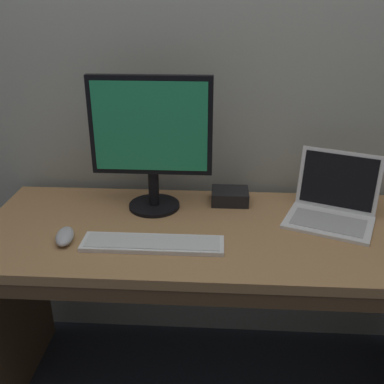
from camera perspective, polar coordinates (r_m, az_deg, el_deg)
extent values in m
cube|color=#A87A4C|center=(1.61, 3.74, -5.21)|extent=(1.72, 0.66, 0.03)
cube|color=brown|center=(2.00, -21.95, -13.80)|extent=(0.06, 0.60, 0.74)
cube|color=brown|center=(1.37, 3.68, -13.21)|extent=(1.65, 0.02, 0.05)
cube|color=white|center=(1.70, 16.96, -3.73)|extent=(0.36, 0.31, 0.01)
cube|color=#ACACAC|center=(1.69, 16.93, -3.67)|extent=(0.29, 0.22, 0.00)
cube|color=white|center=(1.77, 18.14, 1.39)|extent=(0.29, 0.16, 0.22)
cube|color=black|center=(1.77, 18.11, 1.36)|extent=(0.26, 0.14, 0.19)
cylinder|color=black|center=(1.76, -4.81, -1.71)|extent=(0.20, 0.20, 0.01)
cylinder|color=black|center=(1.73, -4.89, 0.53)|extent=(0.04, 0.04, 0.14)
cube|color=black|center=(1.63, -5.27, 8.36)|extent=(0.45, 0.03, 0.36)
cube|color=#23935B|center=(1.61, -5.36, 8.20)|extent=(0.41, 0.00, 0.32)
cube|color=white|center=(1.50, -5.02, -6.57)|extent=(0.47, 0.11, 0.01)
cube|color=silver|center=(1.49, -5.03, -6.29)|extent=(0.44, 0.09, 0.00)
ellipsoid|color=#B7B7BC|center=(1.57, -15.88, -5.44)|extent=(0.08, 0.13, 0.04)
cube|color=black|center=(1.79, 4.84, -0.54)|extent=(0.15, 0.12, 0.05)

